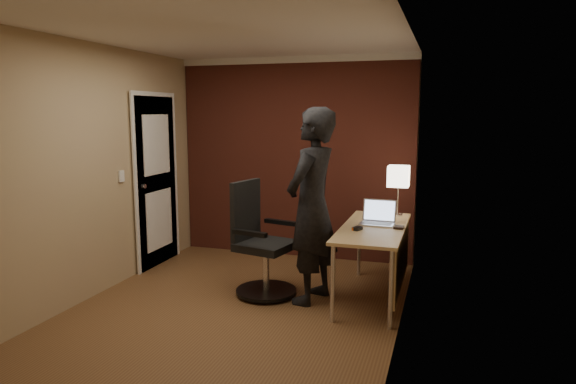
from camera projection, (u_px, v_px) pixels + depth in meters
The scene contains 8 objects.
room at pixel (263, 151), 6.11m from camera, with size 4.00×4.00×4.00m.
desk at pixel (381, 240), 4.98m from camera, with size 0.60×1.50×0.73m.
desk_lamp at pixel (398, 177), 5.44m from camera, with size 0.22×0.22×0.54m.
laptop at pixel (378, 217), 5.10m from camera, with size 0.34×0.27×0.23m.
mouse at pixel (357, 228), 4.82m from camera, with size 0.06×0.10×0.03m, color black.
wallet at pixel (399, 227), 4.89m from camera, with size 0.09×0.11×0.02m, color black.
office_chair at pixel (260, 246), 5.14m from camera, with size 0.62×0.69×1.12m.
person at pixel (312, 206), 4.90m from camera, with size 0.68×0.45×1.88m, color black.
Camera 1 is at (1.84, -4.21, 1.83)m, focal length 32.00 mm.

